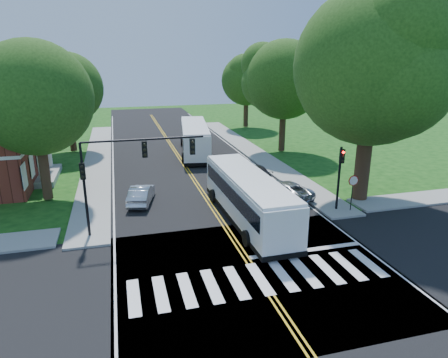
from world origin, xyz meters
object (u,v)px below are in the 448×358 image
object	(u,v)px
suv	(284,190)
dark_sedan	(256,172)
hatchback	(141,194)
signal_ne	(340,170)
bus_lead	(248,196)
signal_nw	(125,164)
bus_follow	(195,138)

from	to	relation	value
suv	dark_sedan	xyz separation A→B (m)	(-0.40, 5.16, -0.04)
hatchback	signal_ne	bearing A→B (deg)	172.38
bus_lead	dark_sedan	bearing A→B (deg)	-114.08
signal_nw	signal_ne	xyz separation A→B (m)	(14.06, 0.01, -1.41)
signal_ne	bus_follow	world-z (taller)	signal_ne
signal_nw	suv	world-z (taller)	signal_nw
bus_lead	suv	distance (m)	5.20
hatchback	suv	xyz separation A→B (m)	(10.48, -1.77, -0.01)
signal_ne	dark_sedan	distance (m)	9.30
signal_ne	bus_lead	bearing A→B (deg)	178.86
bus_lead	dark_sedan	size ratio (longest dim) A/B	2.74
hatchback	dark_sedan	distance (m)	10.63
bus_lead	bus_follow	bearing A→B (deg)	-91.89
bus_follow	dark_sedan	distance (m)	11.44
bus_follow	hatchback	world-z (taller)	bus_follow
dark_sedan	signal_nw	bearing A→B (deg)	38.41
suv	bus_follow	bearing A→B (deg)	-97.95
suv	dark_sedan	distance (m)	5.18
signal_ne	signal_nw	bearing A→B (deg)	-179.95
suv	hatchback	bearing A→B (deg)	-30.42
bus_follow	dark_sedan	world-z (taller)	bus_follow
bus_follow	bus_lead	bearing A→B (deg)	97.57
bus_lead	hatchback	xyz separation A→B (m)	(-6.51, 5.00, -0.95)
bus_lead	hatchback	distance (m)	8.26
dark_sedan	suv	bearing A→B (deg)	95.34
suv	bus_lead	bearing A→B (deg)	18.29
bus_lead	bus_follow	size ratio (longest dim) A/B	0.94
signal_ne	hatchback	bearing A→B (deg)	158.49
signal_nw	bus_follow	distance (m)	21.14
signal_ne	hatchback	world-z (taller)	signal_ne
signal_ne	bus_lead	world-z (taller)	signal_ne
hatchback	dark_sedan	xyz separation A→B (m)	(10.08, 3.39, -0.04)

